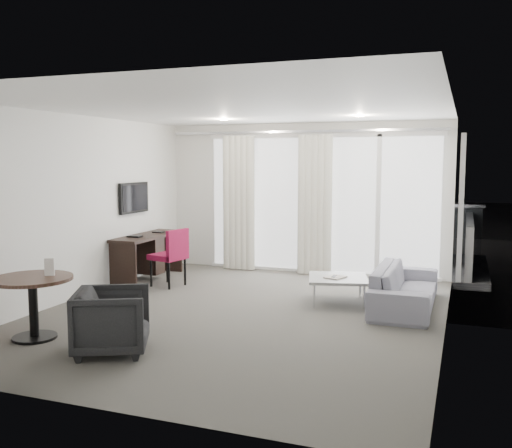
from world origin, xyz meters
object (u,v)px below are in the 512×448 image
(desk_chair, at_px, (168,257))
(rattan_chair_b, at_px, (434,243))
(desk, at_px, (148,257))
(coffee_table, at_px, (338,290))
(round_table, at_px, (33,308))
(sofa, at_px, (405,287))
(tub_armchair, at_px, (112,321))
(rattan_chair_a, at_px, (379,238))

(desk_chair, distance_m, rattan_chair_b, 4.98)
(desk, relative_size, coffee_table, 1.98)
(desk, relative_size, round_table, 1.82)
(coffee_table, height_order, sofa, sofa)
(desk_chair, distance_m, sofa, 3.63)
(tub_armchair, xyz_separation_m, rattan_chair_a, (1.76, 6.47, 0.10))
(desk_chair, distance_m, tub_armchair, 3.13)
(desk, distance_m, tub_armchair, 3.66)
(rattan_chair_a, relative_size, rattan_chair_b, 0.99)
(desk, relative_size, rattan_chair_a, 1.81)
(tub_armchair, bearing_deg, coffee_table, -57.60)
(desk_chair, height_order, coffee_table, desk_chair)
(desk_chair, distance_m, rattan_chair_a, 4.46)
(tub_armchair, distance_m, rattan_chair_a, 6.71)
(rattan_chair_b, bearing_deg, tub_armchair, -117.68)
(desk_chair, xyz_separation_m, tub_armchair, (1.00, -2.97, -0.12))
(round_table, height_order, tub_armchair, round_table)
(desk, height_order, sofa, desk)
(coffee_table, xyz_separation_m, rattan_chair_b, (1.09, 3.31, 0.26))
(desk, bearing_deg, tub_armchair, -64.74)
(rattan_chair_b, bearing_deg, rattan_chair_a, 160.54)
(round_table, height_order, sofa, round_table)
(round_table, relative_size, coffee_table, 1.09)
(rattan_chair_a, bearing_deg, rattan_chair_b, -31.22)
(round_table, distance_m, tub_armchair, 1.08)
(rattan_chair_a, bearing_deg, desk, -151.19)
(desk_chair, relative_size, rattan_chair_a, 1.04)
(rattan_chair_a, bearing_deg, sofa, -91.27)
(sofa, bearing_deg, tub_armchair, 137.63)
(desk, height_order, coffee_table, desk)
(tub_armchair, distance_m, sofa, 3.89)
(desk_chair, bearing_deg, rattan_chair_b, 53.09)
(desk_chair, height_order, sofa, desk_chair)
(desk_chair, distance_m, round_table, 2.88)
(round_table, bearing_deg, coffee_table, 44.53)
(round_table, bearing_deg, rattan_chair_b, 57.31)
(desk, bearing_deg, sofa, -5.86)
(round_table, relative_size, sofa, 0.45)
(tub_armchair, bearing_deg, desk_chair, -7.76)
(tub_armchair, relative_size, coffee_table, 0.92)
(desk, xyz_separation_m, rattan_chair_b, (4.38, 2.85, 0.07))
(coffee_table, height_order, rattan_chair_a, rattan_chair_a)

